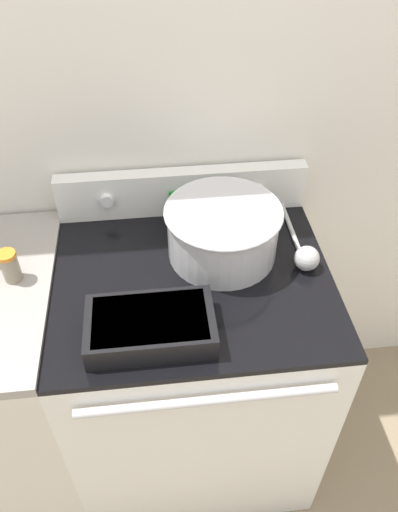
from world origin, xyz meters
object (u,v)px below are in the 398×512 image
mixing_bowl (223,229)px  ladle (305,255)px  casserole_dish (150,325)px  spice_jar_orange_cap (10,266)px

mixing_bowl → ladle: size_ratio=1.00×
casserole_dish → ladle: ladle is taller
mixing_bowl → casserole_dish: size_ratio=1.05×
mixing_bowl → ladle: 0.24m
mixing_bowl → spice_jar_orange_cap: 0.59m
ladle → mixing_bowl: bearing=163.1°
mixing_bowl → casserole_dish: 0.36m
mixing_bowl → casserole_dish: bearing=-127.9°
mixing_bowl → spice_jar_orange_cap: mixing_bowl is taller
mixing_bowl → spice_jar_orange_cap: size_ratio=3.52×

